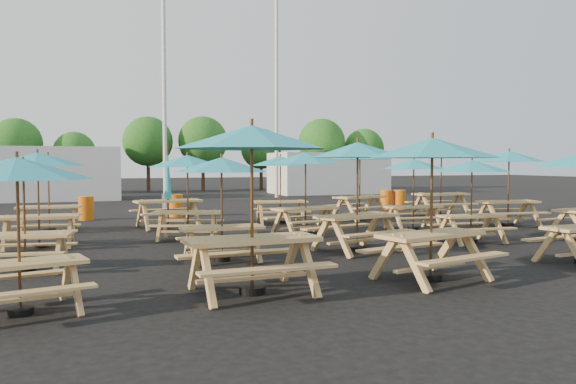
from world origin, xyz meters
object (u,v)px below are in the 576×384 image
object	(u,v)px
picnic_unit_3	(48,165)
waste_bin_4	(400,200)
picnic_unit_15	(360,159)
waste_bin_3	(386,200)
picnic_unit_2	(38,165)
picnic_unit_7	(168,194)
picnic_unit_6	(187,166)
picnic_unit_0	(17,177)
picnic_unit_4	(252,147)
waste_bin_0	(86,208)
picnic_unit_1	(23,175)
picnic_unit_8	(432,156)
picnic_unit_13	(472,171)
waste_bin_2	(176,206)
picnic_unit_9	(358,156)
picnic_unit_14	(414,168)
picnic_unit_19	(441,156)
picnic_unit_10	(306,163)
picnic_unit_11	(280,165)
picnic_unit_5	(222,171)
waste_bin_1	(169,205)
picnic_unit_18	(509,161)

from	to	relation	value
picnic_unit_3	waste_bin_4	distance (m)	13.98
picnic_unit_15	waste_bin_3	xyz separation A→B (m)	(3.03, 3.47, -1.71)
picnic_unit_2	picnic_unit_7	size ratio (longest dim) A/B	0.88
picnic_unit_2	picnic_unit_6	size ratio (longest dim) A/B	0.89
picnic_unit_15	picnic_unit_2	bearing A→B (deg)	178.87
picnic_unit_0	picnic_unit_3	size ratio (longest dim) A/B	1.02
picnic_unit_4	waste_bin_0	bearing A→B (deg)	98.06
picnic_unit_7	picnic_unit_1	bearing A→B (deg)	-127.40
picnic_unit_8	waste_bin_3	bearing A→B (deg)	49.74
picnic_unit_13	waste_bin_2	size ratio (longest dim) A/B	2.51
picnic_unit_9	waste_bin_3	world-z (taller)	picnic_unit_9
picnic_unit_7	picnic_unit_8	distance (m)	9.84
picnic_unit_14	picnic_unit_19	world-z (taller)	picnic_unit_19
picnic_unit_13	waste_bin_4	size ratio (longest dim) A/B	2.51
picnic_unit_19	waste_bin_0	world-z (taller)	picnic_unit_19
picnic_unit_10	picnic_unit_13	bearing A→B (deg)	-49.37
picnic_unit_8	picnic_unit_0	bearing A→B (deg)	166.63
picnic_unit_14	picnic_unit_9	bearing A→B (deg)	-134.36
picnic_unit_3	picnic_unit_11	world-z (taller)	picnic_unit_3
picnic_unit_4	picnic_unit_2	bearing A→B (deg)	116.31
picnic_unit_3	waste_bin_2	distance (m)	5.40
picnic_unit_13	picnic_unit_8	bearing A→B (deg)	-133.18
waste_bin_0	picnic_unit_19	bearing A→B (deg)	-13.91
picnic_unit_5	picnic_unit_7	size ratio (longest dim) A/B	0.83
waste_bin_1	picnic_unit_8	bearing A→B (deg)	-78.52
picnic_unit_9	waste_bin_1	distance (m)	10.14
picnic_unit_5	picnic_unit_6	xyz separation A→B (m)	(-0.11, 3.36, 0.08)
picnic_unit_15	waste_bin_3	bearing A→B (deg)	29.74
picnic_unit_9	picnic_unit_18	bearing A→B (deg)	8.24
waste_bin_0	picnic_unit_15	bearing A→B (deg)	-18.94
picnic_unit_4	picnic_unit_6	bearing A→B (deg)	86.35
picnic_unit_9	picnic_unit_11	distance (m)	6.02
picnic_unit_6	waste_bin_1	world-z (taller)	picnic_unit_6
picnic_unit_15	waste_bin_2	bearing A→B (deg)	132.38
picnic_unit_18	waste_bin_4	world-z (taller)	picnic_unit_18
picnic_unit_2	waste_bin_1	size ratio (longest dim) A/B	2.72
picnic_unit_3	picnic_unit_7	distance (m)	3.46
picnic_unit_13	picnic_unit_14	distance (m)	2.81
picnic_unit_8	waste_bin_2	xyz separation A→B (m)	(-2.38, 12.60, -1.68)
picnic_unit_0	waste_bin_0	distance (m)	12.62
waste_bin_1	waste_bin_4	size ratio (longest dim) A/B	1.00
waste_bin_2	picnic_unit_3	bearing A→B (deg)	-141.53
picnic_unit_7	picnic_unit_9	xyz separation A→B (m)	(3.35, -6.06, 1.09)
picnic_unit_6	waste_bin_2	xyz separation A→B (m)	(0.61, 6.23, -1.49)
picnic_unit_14	waste_bin_2	distance (m)	8.83
picnic_unit_11	waste_bin_4	world-z (taller)	picnic_unit_11
picnic_unit_3	picnic_unit_14	size ratio (longest dim) A/B	1.06
picnic_unit_3	waste_bin_2	bearing A→B (deg)	41.88
picnic_unit_2	picnic_unit_13	world-z (taller)	picnic_unit_2
picnic_unit_1	picnic_unit_5	bearing A→B (deg)	5.96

